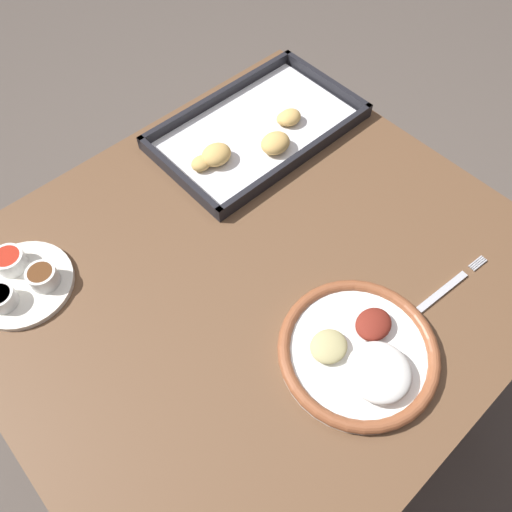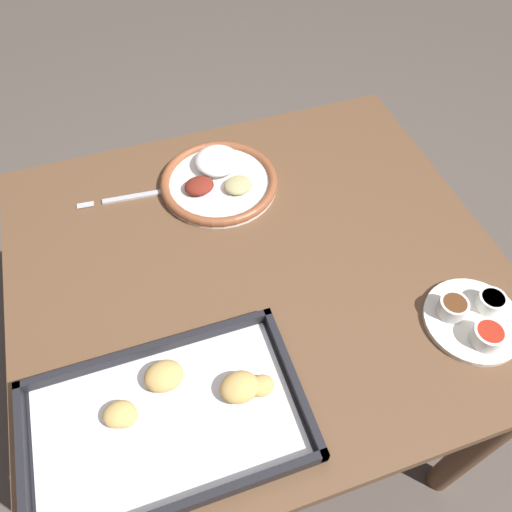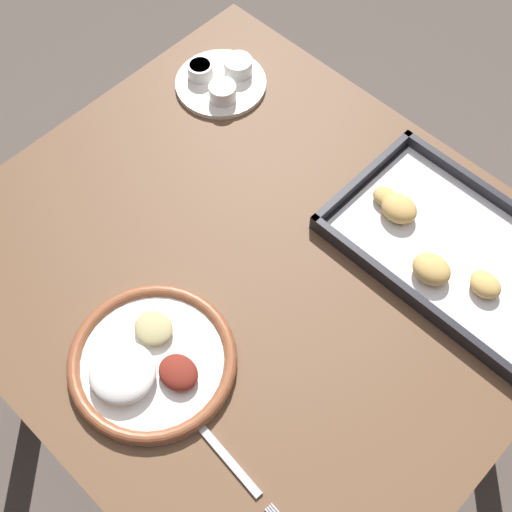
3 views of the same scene
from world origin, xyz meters
The scene contains 6 objects.
ground_plane centered at (0.00, 0.00, 0.00)m, with size 8.00×8.00×0.00m, color #564C44.
dining_table centered at (0.00, 0.00, 0.61)m, with size 0.93×0.84×0.73m.
dinner_plate centered at (0.01, -0.23, 0.75)m, with size 0.25×0.25×0.05m.
fork centered at (0.19, -0.25, 0.74)m, with size 0.22×0.03×0.00m.
saucer_plate centered at (-0.32, 0.24, 0.75)m, with size 0.17×0.17×0.04m.
baking_tray centered at (0.22, 0.24, 0.75)m, with size 0.43×0.26×0.04m.
Camera 3 is at (0.40, -0.41, 1.73)m, focal length 50.00 mm.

